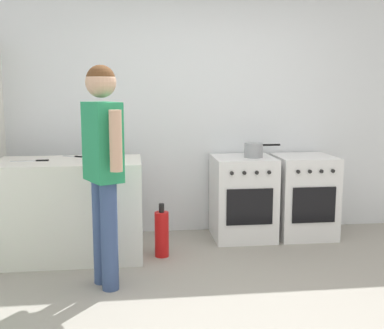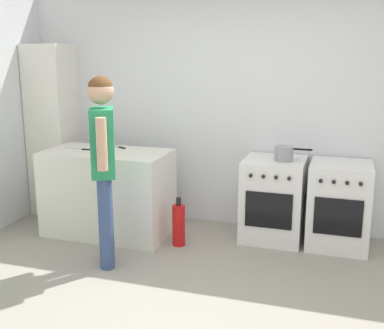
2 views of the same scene
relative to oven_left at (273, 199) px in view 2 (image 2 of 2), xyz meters
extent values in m
plane|color=gray|center=(-0.35, -1.58, -0.43)|extent=(8.00, 8.00, 0.00)
cube|color=silver|center=(-0.35, 0.37, 0.87)|extent=(6.00, 0.10, 2.60)
cube|color=silver|center=(-1.70, -0.38, 0.02)|extent=(1.30, 0.70, 0.90)
cube|color=white|center=(0.00, 0.00, 0.00)|extent=(0.61, 0.60, 0.85)
cube|color=black|center=(0.00, -0.30, -0.03)|extent=(0.46, 0.01, 0.36)
cylinder|color=black|center=(-0.14, -0.12, 0.42)|extent=(0.20, 0.20, 0.01)
cylinder|color=black|center=(0.14, -0.12, 0.42)|extent=(0.20, 0.20, 0.01)
cylinder|color=black|center=(-0.14, 0.12, 0.42)|extent=(0.20, 0.20, 0.01)
cylinder|color=black|center=(0.14, 0.12, 0.42)|extent=(0.20, 0.20, 0.01)
cylinder|color=black|center=(-0.18, -0.31, 0.31)|extent=(0.04, 0.02, 0.04)
cylinder|color=black|center=(-0.06, -0.31, 0.31)|extent=(0.04, 0.02, 0.04)
cylinder|color=black|center=(0.06, -0.31, 0.31)|extent=(0.04, 0.02, 0.04)
cylinder|color=black|center=(0.18, -0.31, 0.31)|extent=(0.04, 0.02, 0.04)
cube|color=white|center=(0.65, 0.00, 0.00)|extent=(0.59, 0.60, 0.85)
cube|color=black|center=(0.65, -0.30, -0.03)|extent=(0.44, 0.01, 0.36)
cylinder|color=black|center=(0.52, -0.12, 0.42)|extent=(0.19, 0.19, 0.01)
cylinder|color=black|center=(0.78, -0.12, 0.42)|extent=(0.19, 0.19, 0.01)
cylinder|color=black|center=(0.52, 0.12, 0.42)|extent=(0.19, 0.19, 0.01)
cylinder|color=black|center=(0.78, 0.12, 0.42)|extent=(0.19, 0.19, 0.01)
cylinder|color=black|center=(0.47, -0.31, 0.31)|extent=(0.04, 0.02, 0.04)
cylinder|color=black|center=(0.59, -0.31, 0.31)|extent=(0.04, 0.02, 0.04)
cylinder|color=black|center=(0.71, -0.31, 0.31)|extent=(0.04, 0.02, 0.04)
cylinder|color=black|center=(0.83, -0.31, 0.31)|extent=(0.04, 0.02, 0.04)
cylinder|color=gray|center=(0.09, -0.04, 0.50)|extent=(0.19, 0.19, 0.15)
cylinder|color=black|center=(0.28, -0.04, 0.55)|extent=(0.18, 0.02, 0.02)
cube|color=silver|center=(-1.72, -0.12, 0.48)|extent=(0.14, 0.10, 0.01)
cube|color=black|center=(-1.62, -0.18, 0.48)|extent=(0.11, 0.08, 0.01)
cube|color=silver|center=(-2.09, -0.39, 0.48)|extent=(0.22, 0.05, 0.01)
cube|color=black|center=(-1.93, -0.38, 0.48)|extent=(0.11, 0.03, 0.01)
cylinder|color=#384C7A|center=(-1.31, -1.18, 0.00)|extent=(0.13, 0.13, 0.84)
cylinder|color=#384C7A|center=(-1.38, -1.03, 0.00)|extent=(0.13, 0.13, 0.84)
cube|color=#268C59|center=(-1.35, -1.11, 0.72)|extent=(0.33, 0.39, 0.60)
cylinder|color=tan|center=(-1.24, -1.32, 0.74)|extent=(0.09, 0.09, 0.44)
cylinder|color=tan|center=(-1.45, -0.89, 0.74)|extent=(0.09, 0.09, 0.44)
sphere|color=tan|center=(-1.35, -1.11, 1.16)|extent=(0.23, 0.23, 0.23)
sphere|color=brown|center=(-1.35, -1.11, 1.18)|extent=(0.22, 0.22, 0.22)
cylinder|color=red|center=(-0.87, -0.48, -0.22)|extent=(0.13, 0.13, 0.42)
cylinder|color=black|center=(-0.87, -0.48, 0.03)|extent=(0.05, 0.05, 0.08)
cube|color=silver|center=(-2.65, 0.10, 0.57)|extent=(0.48, 0.44, 2.00)
camera|label=1|loc=(-1.11, -4.76, 1.11)|focal=45.00mm
camera|label=2|loc=(0.65, -4.79, 1.48)|focal=45.00mm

